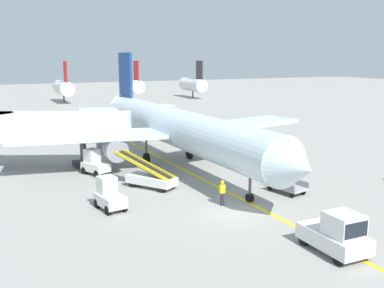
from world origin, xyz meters
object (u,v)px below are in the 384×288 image
pushback_tug (337,234)px  belt_loader_forward_hold (150,177)px  baggage_tug_near_wing (94,163)px  jet_bridge (46,127)px  ground_crew_marshaller (222,192)px  baggage_tug_by_cargo_door (109,195)px  baggage_cart_loaded (286,186)px  airliner (175,127)px

pushback_tug → belt_loader_forward_hold: bearing=106.3°
pushback_tug → baggage_tug_near_wing: bearing=109.2°
jet_bridge → pushback_tug: size_ratio=3.56×
baggage_tug_near_wing → ground_crew_marshaller: size_ratio=1.60×
jet_bridge → baggage_tug_by_cargo_door: jet_bridge is taller
pushback_tug → baggage_tug_by_cargo_door: bearing=126.5°
pushback_tug → belt_loader_forward_hold: 15.41m
belt_loader_forward_hold → baggage_cart_loaded: (8.38, -5.46, -0.31)m
pushback_tug → baggage_cart_loaded: 10.19m
airliner → belt_loader_forward_hold: 8.00m
baggage_cart_loaded → baggage_tug_by_cargo_door: bearing=170.9°
baggage_tug_near_wing → baggage_cart_loaded: 15.80m
airliner → baggage_tug_near_wing: bearing=-177.7°
pushback_tug → baggage_tug_near_wing: pushback_tug is taller
jet_bridge → belt_loader_forward_hold: size_ratio=2.65×
baggage_tug_near_wing → airliner: bearing=2.3°
jet_bridge → ground_crew_marshaller: bearing=-61.2°
baggage_tug_near_wing → belt_loader_forward_hold: belt_loader_forward_hold is taller
jet_bridge → pushback_tug: 26.94m
jet_bridge → baggage_tug_near_wing: 5.93m
jet_bridge → baggage_tug_near_wing: (3.13, -4.30, -2.62)m
baggage_tug_near_wing → baggage_cart_loaded: bearing=-44.8°
airliner → baggage_tug_by_cargo_door: bearing=-132.7°
airliner → baggage_cart_loaded: size_ratio=9.18×
airliner → jet_bridge: (-10.57, 4.00, 0.12)m
pushback_tug → ground_crew_marshaller: bearing=99.7°
baggage_tug_near_wing → ground_crew_marshaller: baggage_tug_near_wing is taller
baggage_tug_by_cargo_door → belt_loader_forward_hold: (4.07, 3.45, -0.15)m
belt_loader_forward_hold → jet_bridge: bearing=120.8°
airliner → baggage_tug_by_cargo_door: 13.07m
baggage_tug_near_wing → pushback_tug: bearing=-70.8°
airliner → belt_loader_forward_hold: airliner is taller
jet_bridge → belt_loader_forward_hold: jet_bridge is taller
pushback_tug → ground_crew_marshaller: pushback_tug is taller
ground_crew_marshaller → baggage_tug_near_wing: bearing=115.9°
airliner → ground_crew_marshaller: size_ratio=20.74×
pushback_tug → baggage_cart_loaded: pushback_tug is taller
ground_crew_marshaller → jet_bridge: bearing=118.8°
airliner → ground_crew_marshaller: airliner is taller
belt_loader_forward_hold → baggage_cart_loaded: 10.01m
baggage_cart_loaded → ground_crew_marshaller: ground_crew_marshaller is taller
baggage_tug_near_wing → baggage_tug_by_cargo_door: 9.22m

